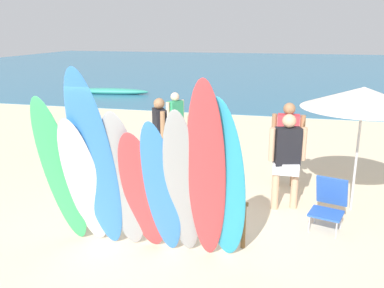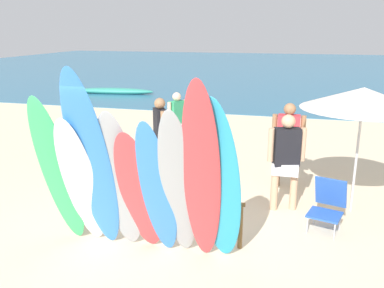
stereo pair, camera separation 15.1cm
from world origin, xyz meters
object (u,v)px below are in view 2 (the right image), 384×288
at_px(surfboard_white_1, 81,185).
at_px(surfboard_blue_5, 157,192).
at_px(beachgoer_by_water, 288,139).
at_px(beachgoer_photographing, 160,131).
at_px(surfboard_red_7, 202,180).
at_px(distant_boat, 114,91).
at_px(surfboard_red_4, 139,194).
at_px(surfboard_rack, 155,203).
at_px(surfboard_teal_8, 219,186).
at_px(beachgoer_strolling, 177,119).
at_px(surfboard_blue_2, 92,166).
at_px(surfboard_grey_6, 178,189).
at_px(beach_chair_red, 328,203).
at_px(beachgoer_near_rack, 286,156).
at_px(beach_umbrella, 363,98).
at_px(surfboard_green_0, 58,174).
at_px(beachgoer_midbeach, 197,133).
at_px(surfboard_grey_3, 120,184).

bearing_deg(surfboard_white_1, surfboard_blue_5, -5.59).
distance_m(beachgoer_by_water, beachgoer_photographing, 2.71).
distance_m(surfboard_red_7, distant_boat, 16.11).
bearing_deg(surfboard_red_4, surfboard_rack, 93.35).
bearing_deg(surfboard_blue_5, surfboard_red_7, -7.83).
xyz_separation_m(surfboard_teal_8, beachgoer_strolling, (-2.07, 4.99, -0.30)).
relative_size(surfboard_blue_2, beachgoer_strolling, 1.80).
xyz_separation_m(surfboard_rack, surfboard_red_7, (0.92, -0.80, 0.77)).
height_order(surfboard_grey_6, beach_chair_red, surfboard_grey_6).
relative_size(surfboard_red_7, beachgoer_near_rack, 1.63).
bearing_deg(surfboard_red_7, surfboard_red_4, 163.99).
distance_m(surfboard_red_4, distant_boat, 15.51).
height_order(surfboard_red_4, surfboard_red_7, surfboard_red_7).
distance_m(surfboard_blue_5, beach_umbrella, 3.83).
height_order(surfboard_green_0, beachgoer_midbeach, surfboard_green_0).
bearing_deg(beach_chair_red, surfboard_rack, -142.37).
height_order(surfboard_rack, surfboard_red_7, surfboard_red_7).
distance_m(surfboard_grey_3, surfboard_red_7, 1.22).
xyz_separation_m(beachgoer_by_water, beachgoer_midbeach, (-2.04, 0.61, -0.15)).
xyz_separation_m(surfboard_blue_5, surfboard_teal_8, (0.82, 0.03, 0.16)).
relative_size(surfboard_rack, surfboard_blue_2, 0.96).
bearing_deg(beach_chair_red, surfboard_teal_8, -115.13).
relative_size(surfboard_red_4, beachgoer_photographing, 1.21).
relative_size(surfboard_teal_8, beachgoer_strolling, 1.60).
bearing_deg(surfboard_white_1, surfboard_grey_3, 0.45).
xyz_separation_m(beachgoer_by_water, beach_chair_red, (0.73, -1.73, -0.57)).
bearing_deg(surfboard_blue_5, surfboard_teal_8, 3.58).
height_order(surfboard_blue_5, beachgoer_midbeach, surfboard_blue_5).
bearing_deg(beachgoer_photographing, beachgoer_by_water, 58.66).
xyz_separation_m(surfboard_white_1, beachgoer_midbeach, (0.66, 4.04, -0.20)).
height_order(surfboard_green_0, beachgoer_near_rack, surfboard_green_0).
xyz_separation_m(surfboard_green_0, surfboard_white_1, (0.36, -0.01, -0.13)).
bearing_deg(surfboard_green_0, surfboard_red_4, 4.13).
bearing_deg(beachgoer_strolling, surfboard_blue_5, -137.05).
xyz_separation_m(beachgoer_near_rack, beachgoer_by_water, (-0.01, 1.19, -0.01)).
height_order(beachgoer_near_rack, beachgoer_midbeach, beachgoer_near_rack).
bearing_deg(beach_chair_red, beachgoer_midbeach, 156.14).
distance_m(surfboard_blue_2, beach_chair_red, 3.77).
height_order(surfboard_green_0, surfboard_grey_6, surfboard_green_0).
bearing_deg(beachgoer_photographing, surfboard_green_0, -37.54).
relative_size(surfboard_red_7, beachgoer_photographing, 1.64).
xyz_separation_m(surfboard_green_0, beachgoer_midbeach, (1.01, 4.03, -0.33)).
xyz_separation_m(surfboard_white_1, beach_umbrella, (3.89, 2.47, 0.98)).
height_order(surfboard_red_4, beachgoer_photographing, surfboard_red_4).
distance_m(surfboard_grey_3, beachgoer_near_rack, 3.06).
bearing_deg(beachgoer_strolling, surfboard_red_7, -130.91).
height_order(surfboard_red_7, beach_chair_red, surfboard_red_7).
bearing_deg(beachgoer_by_water, surfboard_red_4, -118.66).
xyz_separation_m(surfboard_white_1, beachgoer_by_water, (2.70, 3.43, -0.05)).
distance_m(surfboard_white_1, beach_chair_red, 3.88).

